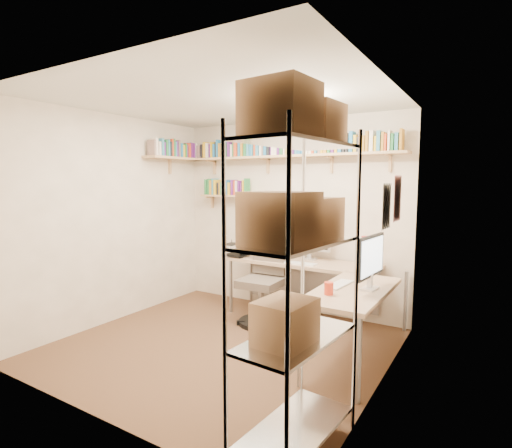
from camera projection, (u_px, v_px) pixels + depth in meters
The scene contains 6 objects.
ground at pixel (222, 346), 4.15m from camera, with size 3.20×3.20×0.00m, color #4B2E20.
room_shell at pixel (221, 197), 3.99m from camera, with size 3.24×3.04×2.52m.
wall_shelves at pixel (253, 157), 5.26m from camera, with size 3.12×1.09×0.80m.
corner_desk at pixel (304, 266), 4.62m from camera, with size 2.24×1.86×1.26m.
office_chair at pixel (263, 287), 4.78m from camera, with size 0.56×0.57×1.06m.
wire_rack at pixel (293, 216), 2.32m from camera, with size 0.51×0.91×2.23m.
Camera 1 is at (2.38, -3.23, 1.70)m, focal length 28.00 mm.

